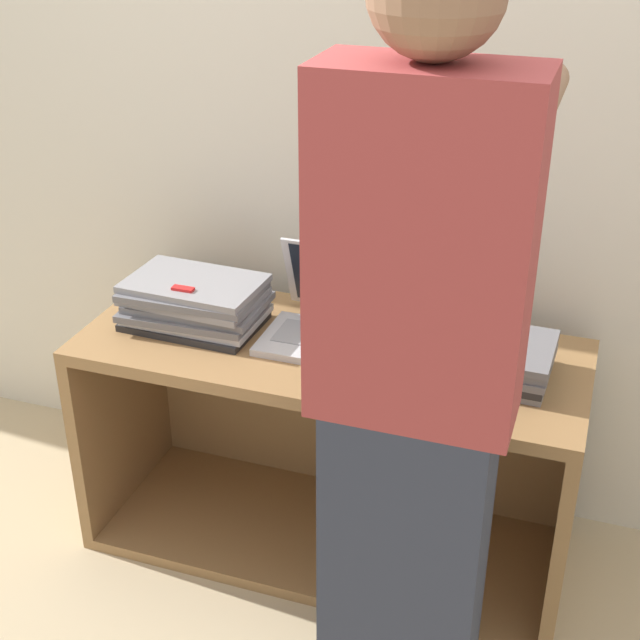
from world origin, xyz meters
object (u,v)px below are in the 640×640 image
(laptop_stack_right, at_px, (477,355))
(laptop_open, at_px, (336,321))
(laptop_stack_left, at_px, (195,303))
(person, at_px, (415,390))

(laptop_stack_right, bearing_deg, laptop_open, 172.07)
(laptop_stack_left, bearing_deg, person, -34.04)
(laptop_stack_left, xyz_separation_m, person, (0.73, -0.50, 0.16))
(laptop_open, xyz_separation_m, person, (0.34, -0.55, 0.18))
(laptop_open, xyz_separation_m, laptop_stack_right, (0.39, -0.05, -0.00))
(laptop_open, relative_size, laptop_stack_right, 0.97)
(laptop_open, distance_m, person, 0.67)
(laptop_open, xyz_separation_m, laptop_stack_left, (-0.39, -0.05, 0.02))
(person, bearing_deg, laptop_stack_left, 145.96)
(laptop_open, height_order, laptop_stack_right, laptop_open)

